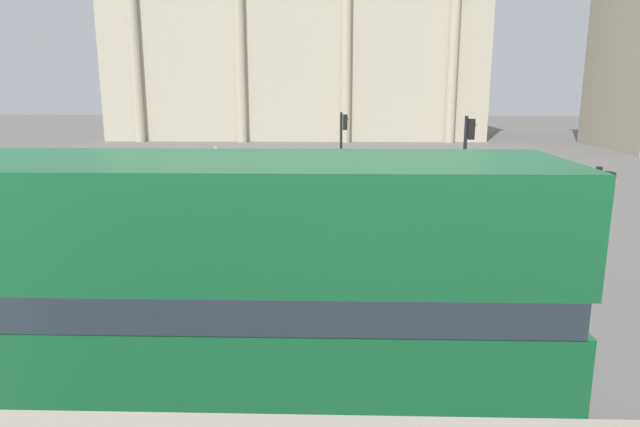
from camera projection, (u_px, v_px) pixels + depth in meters
The scene contains 9 objects.
double_decker_bus at pixel (145, 290), 7.87m from camera, with size 11.24×2.75×4.14m.
plaza_building_left at pixel (298, 43), 57.46m from camera, with size 36.28×14.44×18.59m.
traffic_light_near at pixel (597, 227), 11.34m from camera, with size 0.42×0.24×3.53m.
traffic_light_mid at pixel (467, 158), 19.69m from camera, with size 0.42×0.24×4.08m.
traffic_light_far at pixel (343, 142), 26.25m from camera, with size 0.42×0.24×3.90m.
pedestrian_yellow at pixel (472, 169), 28.73m from camera, with size 0.32×0.32×1.68m.
pedestrian_blue at pixel (480, 214), 18.52m from camera, with size 0.32×0.32×1.76m.
pedestrian_grey at pixel (470, 214), 18.40m from camera, with size 0.32×0.32×1.77m.
pedestrian_white at pixel (216, 160), 31.79m from camera, with size 0.32×0.32×1.79m.
Camera 1 is at (-0.25, -2.15, 5.07)m, focal length 32.00 mm.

